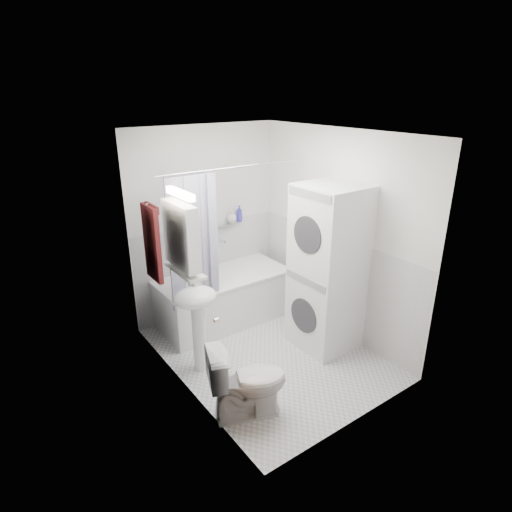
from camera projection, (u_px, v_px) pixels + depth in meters
floor at (267, 353)px, 4.82m from camera, size 2.60×2.60×0.00m
room_walls at (268, 227)px, 4.28m from camera, size 2.60×2.60×2.60m
wainscot at (252, 296)px, 4.82m from camera, size 1.98×2.58×2.58m
door at (216, 320)px, 3.52m from camera, size 0.05×2.00×2.00m
bathtub at (223, 295)px, 5.39m from camera, size 1.64×0.78×0.62m
tub_spout at (222, 241)px, 5.53m from camera, size 0.04×0.12×0.04m
curtain_rod at (235, 167)px, 4.54m from camera, size 1.82×0.02×0.02m
shower_curtain at (194, 243)px, 4.52m from camera, size 0.55×0.02×1.45m
sink at (197, 310)px, 4.30m from camera, size 0.44×0.37×1.04m
medicine_cabinet at (181, 234)px, 3.83m from camera, size 0.13×0.50×0.71m
shelf at (185, 271)px, 3.98m from camera, size 0.18×0.54×0.02m
shower_caddy at (225, 225)px, 5.48m from camera, size 0.22×0.06×0.02m
towel at (152, 242)px, 4.39m from camera, size 0.07×0.34×0.82m
washer_dryer at (328, 269)px, 4.69m from camera, size 0.68×0.66×1.87m
toilet at (247, 382)px, 3.80m from camera, size 0.81×0.62×0.70m
soap_pump at (196, 285)px, 4.28m from camera, size 0.08×0.17×0.08m
shelf_bottle at (192, 271)px, 3.84m from camera, size 0.07×0.18×0.07m
shelf_cup at (179, 260)px, 4.04m from camera, size 0.10×0.09×0.10m
shampoo_a at (232, 218)px, 5.50m from camera, size 0.13×0.17×0.13m
shampoo_b at (239, 218)px, 5.57m from camera, size 0.08×0.21×0.08m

